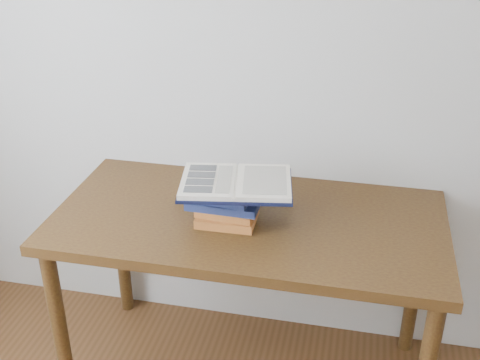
# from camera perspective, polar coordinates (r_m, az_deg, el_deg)

# --- Properties ---
(desk) EXTENTS (1.48, 0.74, 0.79)m
(desk) POSITION_cam_1_polar(r_m,az_deg,el_deg) (2.32, 0.79, -5.52)
(desk) COLOR #493212
(desk) RESTS_ON ground
(book_stack) EXTENTS (0.27, 0.19, 0.15)m
(book_stack) POSITION_cam_1_polar(r_m,az_deg,el_deg) (2.22, -1.44, -2.12)
(book_stack) COLOR #B36A28
(book_stack) RESTS_ON desk
(open_book) EXTENTS (0.44, 0.34, 0.03)m
(open_book) POSITION_cam_1_polar(r_m,az_deg,el_deg) (2.15, -0.37, -0.28)
(open_book) COLOR black
(open_book) RESTS_ON book_stack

